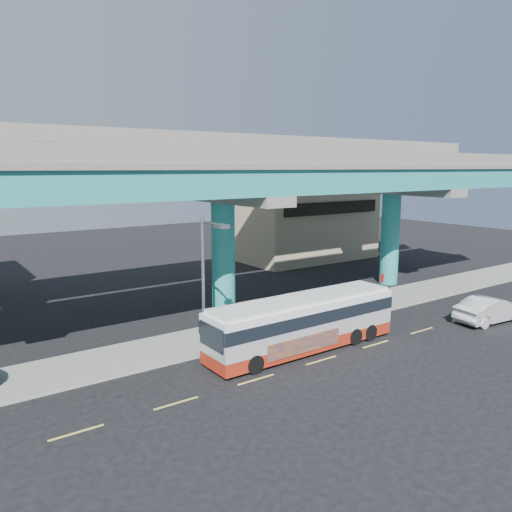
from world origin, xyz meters
TOP-DOWN VIEW (x-y plane):
  - ground at (0.00, 0.00)m, footprint 120.00×120.00m
  - sidewalk at (0.00, 5.50)m, footprint 70.00×4.00m
  - lane_markings at (-0.00, -0.30)m, footprint 58.00×0.12m
  - viaduct at (-0.00, 9.11)m, footprint 52.00×12.40m
  - building_beige at (18.00, 22.98)m, footprint 14.00×10.23m
  - transit_bus at (0.23, 1.37)m, footprint 11.21×2.49m
  - sedan at (12.87, -1.67)m, footprint 2.75×5.31m
  - street_lamp at (-4.26, 3.47)m, footprint 0.50×2.29m
  - stop_sign at (9.54, 4.18)m, footprint 0.68×0.29m

SIDE VIEW (x-z plane):
  - ground at x=0.00m, z-range 0.00..0.00m
  - lane_markings at x=0.00m, z-range 0.00..0.01m
  - sidewalk at x=0.00m, z-range 0.00..0.15m
  - sedan at x=12.87m, z-range 0.00..1.63m
  - transit_bus at x=0.23m, z-range 0.14..3.00m
  - stop_sign at x=9.54m, z-range 0.66..3.04m
  - building_beige at x=18.00m, z-range 0.01..7.01m
  - street_lamp at x=-4.26m, z-range 1.24..8.13m
  - viaduct at x=0.00m, z-range 3.29..14.99m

